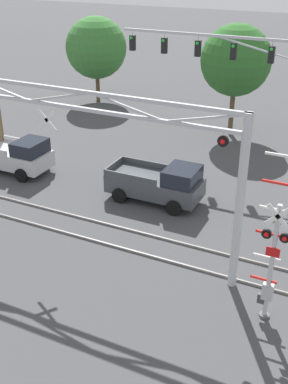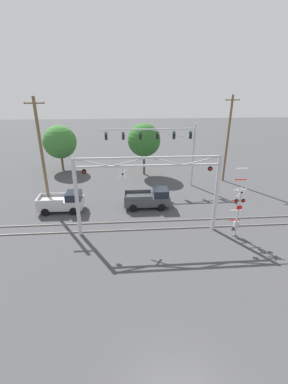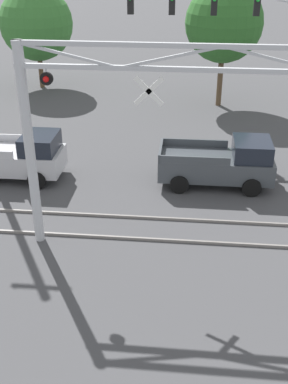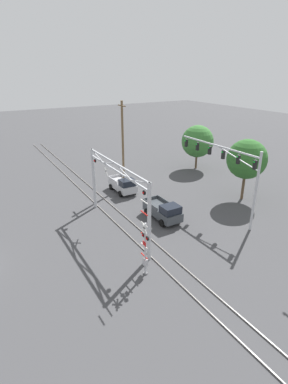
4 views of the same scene
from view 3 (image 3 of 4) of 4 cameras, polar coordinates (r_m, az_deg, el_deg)
rail_track_near at (r=16.49m, az=7.63°, el=-5.96°), size 80.00×0.08×0.10m
rail_track_far at (r=17.71m, az=7.54°, el=-3.39°), size 80.00×0.08×0.10m
crossing_gantry at (r=14.35m, az=8.64°, el=7.36°), size 11.81×0.32×6.65m
traffic_signal_span at (r=24.98m, az=15.98°, el=18.45°), size 11.07×0.39×7.69m
pickup_truck_lead at (r=20.13m, az=9.15°, el=3.41°), size 4.65×2.20×2.00m
pickup_truck_following at (r=21.18m, az=-14.93°, el=4.06°), size 4.38×2.20×2.00m
background_tree_beyond_span at (r=34.25m, az=-12.65°, el=18.90°), size 4.79×4.79×6.64m
background_tree_far_left_verge at (r=29.69m, az=9.48°, el=19.15°), size 4.52×4.52×7.15m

